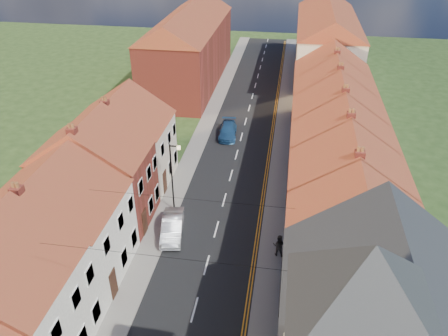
% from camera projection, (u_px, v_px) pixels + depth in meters
% --- Properties ---
extents(road, '(7.00, 90.00, 0.02)m').
position_uv_depth(road, '(237.00, 155.00, 44.22)').
color(road, black).
rests_on(road, ground).
extents(pavement_left, '(1.80, 90.00, 0.12)m').
position_uv_depth(pavement_left, '(194.00, 151.00, 44.79)').
color(pavement_left, slate).
rests_on(pavement_left, ground).
extents(pavement_right, '(1.80, 90.00, 0.12)m').
position_uv_depth(pavement_right, '(280.00, 158.00, 43.61)').
color(pavement_right, slate).
rests_on(pavement_right, ground).
extents(cottage_r_tudor, '(8.30, 5.20, 9.00)m').
position_uv_depth(cottage_r_tudor, '(353.00, 242.00, 26.06)').
color(cottage_r_tudor, beige).
rests_on(cottage_r_tudor, ground).
extents(cottage_r_white_near, '(8.30, 6.00, 9.00)m').
position_uv_depth(cottage_r_white_near, '(346.00, 192.00, 30.61)').
color(cottage_r_white_near, beige).
rests_on(cottage_r_white_near, ground).
extents(cottage_r_cream_mid, '(8.30, 5.20, 9.00)m').
position_uv_depth(cottage_r_cream_mid, '(341.00, 155.00, 35.17)').
color(cottage_r_cream_mid, beige).
rests_on(cottage_r_cream_mid, ground).
extents(cottage_r_pink, '(8.30, 6.00, 9.00)m').
position_uv_depth(cottage_r_pink, '(337.00, 126.00, 39.73)').
color(cottage_r_pink, beige).
rests_on(cottage_r_pink, ground).
extents(cottage_r_white_far, '(8.30, 5.20, 9.00)m').
position_uv_depth(cottage_r_white_far, '(333.00, 103.00, 44.29)').
color(cottage_r_white_far, beige).
rests_on(cottage_r_white_far, ground).
extents(cottage_r_cream_far, '(8.30, 6.00, 9.00)m').
position_uv_depth(cottage_r_cream_far, '(331.00, 84.00, 48.86)').
color(cottage_r_cream_far, beige).
rests_on(cottage_r_cream_far, ground).
extents(cottage_l_white, '(8.30, 6.90, 8.80)m').
position_uv_depth(cottage_l_white, '(57.00, 221.00, 27.96)').
color(cottage_l_white, beige).
rests_on(cottage_l_white, ground).
extents(cottage_l_brick_mid, '(8.30, 5.70, 9.10)m').
position_uv_depth(cottage_l_brick_mid, '(95.00, 170.00, 33.03)').
color(cottage_l_brick_mid, maroon).
rests_on(cottage_l_brick_mid, ground).
extents(cottage_l_pink, '(8.30, 6.30, 8.80)m').
position_uv_depth(cottage_l_pink, '(122.00, 137.00, 38.01)').
color(cottage_l_pink, beige).
rests_on(cottage_l_pink, ground).
extents(block_right_far, '(8.30, 24.20, 10.50)m').
position_uv_depth(block_right_far, '(326.00, 41.00, 61.36)').
color(block_right_far, beige).
rests_on(block_right_far, ground).
extents(block_left_far, '(8.30, 24.20, 10.50)m').
position_uv_depth(block_left_far, '(189.00, 45.00, 59.62)').
color(block_left_far, maroon).
rests_on(block_left_far, ground).
extents(lamppost, '(0.88, 0.15, 6.00)m').
position_uv_depth(lamppost, '(173.00, 174.00, 34.46)').
color(lamppost, black).
rests_on(lamppost, pavement_left).
extents(car_mid, '(2.21, 4.55, 1.44)m').
position_uv_depth(car_mid, '(172.00, 227.00, 33.24)').
color(car_mid, '#B4B5BC').
rests_on(car_mid, ground).
extents(car_far, '(2.23, 4.67, 1.31)m').
position_uv_depth(car_far, '(228.00, 131.00, 47.47)').
color(car_far, navy).
rests_on(car_far, ground).
extents(pedestrian_right, '(0.92, 0.76, 1.75)m').
position_uv_depth(pedestrian_right, '(279.00, 245.00, 31.01)').
color(pedestrian_right, '#2B2622').
rests_on(pedestrian_right, pavement_right).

